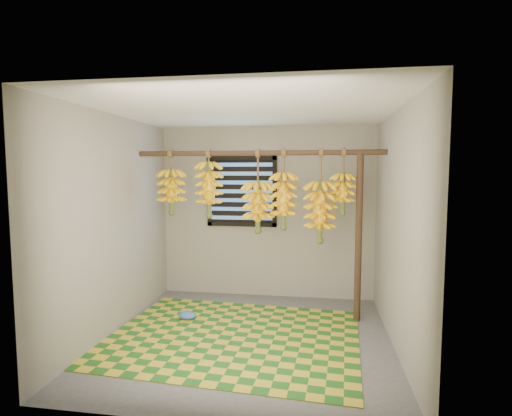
% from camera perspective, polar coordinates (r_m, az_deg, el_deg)
% --- Properties ---
extents(floor, '(3.00, 3.00, 0.01)m').
position_cam_1_polar(floor, '(4.50, -1.13, -18.10)').
color(floor, '#535353').
rests_on(floor, ground).
extents(ceiling, '(3.00, 3.00, 0.01)m').
position_cam_1_polar(ceiling, '(4.18, -1.19, 13.86)').
color(ceiling, silver).
rests_on(ceiling, wall_back).
extents(wall_back, '(3.00, 0.01, 2.40)m').
position_cam_1_polar(wall_back, '(5.65, 1.49, -0.66)').
color(wall_back, gray).
rests_on(wall_back, floor).
extents(wall_left, '(0.01, 3.00, 2.40)m').
position_cam_1_polar(wall_left, '(4.67, -19.66, -2.18)').
color(wall_left, gray).
rests_on(wall_left, floor).
extents(wall_right, '(0.01, 3.00, 2.40)m').
position_cam_1_polar(wall_right, '(4.19, 19.60, -2.99)').
color(wall_right, gray).
rests_on(wall_right, floor).
extents(window, '(1.00, 0.04, 1.00)m').
position_cam_1_polar(window, '(5.66, -2.07, 2.39)').
color(window, black).
rests_on(window, wall_back).
extents(hanging_pole, '(3.00, 0.06, 0.06)m').
position_cam_1_polar(hanging_pole, '(4.83, 0.28, 7.86)').
color(hanging_pole, '#49311F').
rests_on(hanging_pole, wall_left).
extents(support_post, '(0.08, 0.08, 2.00)m').
position_cam_1_polar(support_post, '(4.86, 14.45, -4.15)').
color(support_post, '#49311F').
rests_on(support_post, floor).
extents(woven_mat, '(2.77, 2.28, 0.01)m').
position_cam_1_polar(woven_mat, '(4.52, -3.26, -17.84)').
color(woven_mat, '#205F1C').
rests_on(woven_mat, floor).
extents(plastic_bag, '(0.26, 0.21, 0.09)m').
position_cam_1_polar(plastic_bag, '(5.03, -9.80, -14.86)').
color(plastic_bag, blue).
rests_on(plastic_bag, woven_mat).
extents(banana_bunch_a, '(0.34, 0.34, 0.81)m').
position_cam_1_polar(banana_bunch_a, '(5.11, -12.00, 2.28)').
color(banana_bunch_a, brown).
rests_on(banana_bunch_a, hanging_pole).
extents(banana_bunch_b, '(0.33, 0.33, 0.83)m').
position_cam_1_polar(banana_bunch_b, '(4.96, -6.73, 2.65)').
color(banana_bunch_b, brown).
rests_on(banana_bunch_b, hanging_pole).
extents(banana_bunch_c, '(0.37, 0.37, 1.01)m').
position_cam_1_polar(banana_bunch_c, '(4.84, 0.27, 0.12)').
color(banana_bunch_c, brown).
rests_on(banana_bunch_c, hanging_pole).
extents(banana_bunch_d, '(0.31, 0.31, 0.96)m').
position_cam_1_polar(banana_bunch_d, '(4.80, 3.95, 1.04)').
color(banana_bunch_d, brown).
rests_on(banana_bunch_d, hanging_pole).
extents(banana_bunch_e, '(0.36, 0.36, 1.12)m').
position_cam_1_polar(banana_bunch_e, '(4.80, 9.17, -0.58)').
color(banana_bunch_e, brown).
rests_on(banana_bunch_e, hanging_pole).
extents(banana_bunch_f, '(0.28, 0.28, 0.78)m').
position_cam_1_polar(banana_bunch_f, '(4.79, 12.30, 2.01)').
color(banana_bunch_f, brown).
rests_on(banana_bunch_f, hanging_pole).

